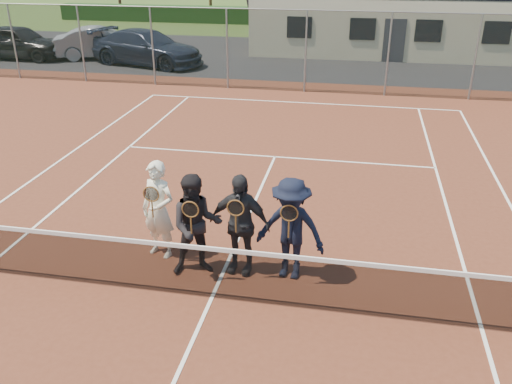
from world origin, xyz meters
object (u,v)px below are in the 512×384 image
at_px(player_c, 240,224).
at_px(player_d, 291,229).
at_px(player_b, 196,225).
at_px(player_a, 159,210).
at_px(car_b, 103,43).
at_px(car_a, 18,42).
at_px(car_c, 147,48).
at_px(tennis_net, 211,270).

height_order(player_c, player_d, same).
height_order(player_b, player_c, same).
bearing_deg(player_c, player_a, 170.96).
relative_size(car_b, player_c, 2.51).
relative_size(player_a, player_c, 1.00).
height_order(car_a, player_a, player_a).
bearing_deg(player_a, player_d, -6.20).
bearing_deg(car_a, car_b, -75.93).
distance_m(car_c, player_a, 17.34).
bearing_deg(tennis_net, car_a, 129.74).
height_order(car_b, player_a, player_a).
bearing_deg(car_a, car_c, -90.54).
bearing_deg(car_c, player_b, -140.93).
xyz_separation_m(car_c, player_b, (7.31, -16.51, 0.13)).
xyz_separation_m(car_a, car_c, (6.73, -0.18, -0.02)).
distance_m(car_b, player_c, 20.47).
relative_size(car_a, player_d, 2.65).
bearing_deg(player_a, player_b, -27.48).
bearing_deg(car_c, tennis_net, -140.61).
bearing_deg(player_d, player_b, -173.86).
xyz_separation_m(car_c, player_d, (8.87, -16.34, 0.13)).
bearing_deg(car_a, player_b, -138.92).
bearing_deg(player_d, player_c, 178.83).
relative_size(car_b, tennis_net, 0.39).
bearing_deg(car_b, player_d, -168.52).
xyz_separation_m(car_a, player_a, (13.21, -16.26, 0.11)).
relative_size(tennis_net, player_d, 6.49).
distance_m(car_b, player_b, 20.28).
distance_m(player_a, player_d, 2.40).
bearing_deg(player_d, player_a, 173.80).
bearing_deg(car_b, car_c, -134.19).
height_order(tennis_net, player_b, player_b).
bearing_deg(tennis_net, player_b, 121.14).
xyz_separation_m(car_c, tennis_net, (7.74, -17.21, -0.25)).
relative_size(car_a, player_a, 2.65).
height_order(player_b, player_d, same).
bearing_deg(player_b, tennis_net, -58.86).
xyz_separation_m(car_b, player_c, (10.74, -17.43, 0.18)).
height_order(car_a, player_b, player_b).
bearing_deg(car_b, player_c, -170.51).
distance_m(car_a, car_c, 6.73).
xyz_separation_m(tennis_net, player_b, (-0.43, 0.71, 0.38)).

